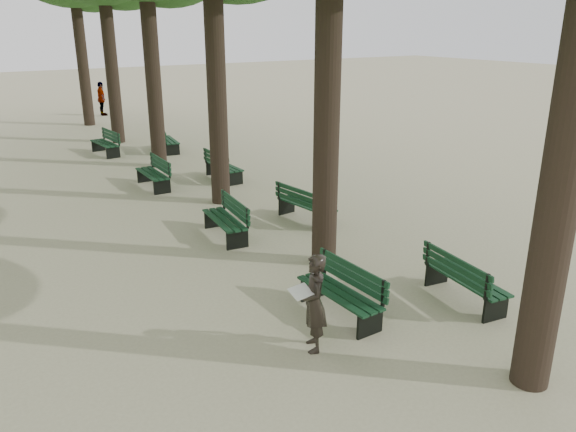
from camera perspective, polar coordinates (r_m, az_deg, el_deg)
ground at (r=9.13m, az=7.05°, el=-13.09°), size 120.00×120.00×0.00m
bench_left_0 at (r=9.84m, az=5.25°, el=-8.66°), size 0.63×1.82×0.92m
bench_left_1 at (r=13.34m, az=-6.40°, el=-1.07°), size 0.76×1.85×0.92m
bench_left_2 at (r=17.80m, az=-13.54°, el=3.66°), size 0.59×1.81×0.92m
bench_left_3 at (r=22.87m, az=-18.06°, el=6.61°), size 0.73×1.84×0.92m
bench_right_0 at (r=10.79m, az=17.51°, el=-6.93°), size 0.81×1.86×0.92m
bench_right_1 at (r=14.36m, az=1.84°, el=0.52°), size 0.79×1.86×0.92m
bench_right_2 at (r=18.34m, az=-6.52°, el=4.53°), size 0.59×1.81×0.92m
bench_right_3 at (r=22.85m, az=-12.09°, el=7.12°), size 0.80×1.86×0.92m
man_with_map at (r=8.66m, az=2.69°, el=-8.82°), size 0.71×0.71×1.58m
pedestrian_c at (r=32.79m, az=-18.41°, el=11.24°), size 0.40×1.08×1.82m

